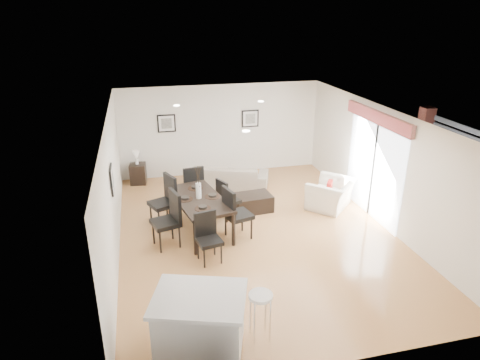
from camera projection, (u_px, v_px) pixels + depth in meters
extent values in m
plane|color=tan|center=(256.00, 232.00, 9.70)|extent=(8.00, 8.00, 0.00)
cube|color=white|center=(221.00, 130.00, 12.81)|extent=(6.00, 0.04, 2.70)
cube|color=white|center=(339.00, 286.00, 5.59)|extent=(6.00, 0.04, 2.70)
cube|color=white|center=(112.00, 190.00, 8.54)|extent=(0.04, 8.00, 2.70)
cube|color=white|center=(382.00, 166.00, 9.85)|extent=(0.04, 8.00, 2.70)
cube|color=white|center=(258.00, 116.00, 8.69)|extent=(6.00, 8.00, 0.02)
imported|color=#A29683|center=(229.00, 176.00, 12.10)|extent=(2.36, 1.57, 0.64)
imported|color=white|center=(331.00, 194.00, 10.81)|extent=(1.49, 1.48, 0.73)
imported|color=#3B5B27|center=(455.00, 184.00, 11.64)|extent=(0.37, 0.37, 0.59)
cube|color=black|center=(199.00, 199.00, 9.49)|extent=(1.36, 2.12, 0.07)
cylinder|color=black|center=(195.00, 238.00, 8.70)|extent=(0.08, 0.08, 0.75)
cylinder|color=black|center=(170.00, 204.00, 10.24)|extent=(0.08, 0.08, 0.75)
cylinder|color=black|center=(233.00, 230.00, 9.04)|extent=(0.08, 0.08, 0.75)
cylinder|color=black|center=(203.00, 197.00, 10.58)|extent=(0.08, 0.08, 0.75)
cube|color=black|center=(166.00, 223.00, 8.96)|extent=(0.67, 0.67, 0.09)
cube|color=black|center=(175.00, 206.00, 8.94)|extent=(0.22, 0.54, 0.65)
cylinder|color=black|center=(154.00, 233.00, 9.15)|extent=(0.04, 0.04, 0.50)
cylinder|color=black|center=(172.00, 229.00, 9.34)|extent=(0.04, 0.04, 0.50)
cylinder|color=black|center=(160.00, 242.00, 8.81)|extent=(0.04, 0.04, 0.50)
cylinder|color=black|center=(180.00, 237.00, 9.00)|extent=(0.04, 0.04, 0.50)
cube|color=black|center=(162.00, 204.00, 9.85)|extent=(0.70, 0.70, 0.09)
cube|color=black|center=(170.00, 188.00, 9.86)|extent=(0.28, 0.52, 0.64)
cylinder|color=black|center=(151.00, 214.00, 10.00)|extent=(0.04, 0.04, 0.49)
cylinder|color=black|center=(167.00, 210.00, 10.23)|extent=(0.04, 0.04, 0.49)
cylinder|color=black|center=(159.00, 221.00, 9.69)|extent=(0.04, 0.04, 0.49)
cylinder|color=black|center=(176.00, 216.00, 9.92)|extent=(0.04, 0.04, 0.49)
cube|color=black|center=(238.00, 215.00, 9.31)|extent=(0.66, 0.66, 0.09)
cube|color=black|center=(229.00, 203.00, 9.08)|extent=(0.21, 0.54, 0.64)
cylinder|color=black|center=(251.00, 229.00, 9.34)|extent=(0.04, 0.04, 0.49)
cylinder|color=black|center=(234.00, 233.00, 9.15)|extent=(0.04, 0.04, 0.49)
cylinder|color=black|center=(242.00, 221.00, 9.68)|extent=(0.04, 0.04, 0.49)
cylinder|color=black|center=(226.00, 225.00, 9.50)|extent=(0.04, 0.04, 0.49)
cube|color=black|center=(229.00, 201.00, 10.23)|extent=(0.59, 0.59, 0.08)
cube|color=black|center=(222.00, 192.00, 10.01)|extent=(0.23, 0.44, 0.54)
cylinder|color=black|center=(239.00, 211.00, 10.28)|extent=(0.04, 0.04, 0.41)
cylinder|color=black|center=(227.00, 214.00, 10.09)|extent=(0.04, 0.04, 0.41)
cylinder|color=black|center=(231.00, 205.00, 10.55)|extent=(0.04, 0.04, 0.41)
cylinder|color=black|center=(219.00, 209.00, 10.36)|extent=(0.04, 0.04, 0.41)
cube|color=black|center=(209.00, 241.00, 8.43)|extent=(0.54, 0.54, 0.08)
cube|color=black|center=(205.00, 224.00, 8.49)|extent=(0.46, 0.15, 0.55)
cylinder|color=black|center=(204.00, 259.00, 8.30)|extent=(0.04, 0.04, 0.42)
cylinder|color=black|center=(198.00, 250.00, 8.60)|extent=(0.04, 0.04, 0.42)
cylinder|color=black|center=(221.00, 254.00, 8.44)|extent=(0.04, 0.04, 0.42)
cylinder|color=black|center=(215.00, 246.00, 8.74)|extent=(0.04, 0.04, 0.42)
cube|color=black|center=(192.00, 188.00, 10.77)|extent=(0.59, 0.59, 0.09)
cube|color=black|center=(194.00, 179.00, 10.46)|extent=(0.52, 0.15, 0.61)
cylinder|color=black|center=(197.00, 194.00, 11.12)|extent=(0.04, 0.04, 0.47)
cylinder|color=black|center=(202.00, 200.00, 10.78)|extent=(0.04, 0.04, 0.47)
cylinder|color=black|center=(182.00, 197.00, 10.97)|extent=(0.04, 0.04, 0.47)
cylinder|color=black|center=(187.00, 203.00, 10.63)|extent=(0.04, 0.04, 0.47)
cylinder|color=white|center=(199.00, 191.00, 9.41)|extent=(0.12, 0.12, 0.36)
cylinder|color=black|center=(212.00, 196.00, 9.54)|extent=(0.35, 0.35, 0.01)
cylinder|color=black|center=(212.00, 195.00, 9.53)|extent=(0.18, 0.18, 0.05)
cylinder|color=black|center=(195.00, 188.00, 9.98)|extent=(0.35, 0.35, 0.01)
cylinder|color=black|center=(195.00, 187.00, 9.97)|extent=(0.18, 0.18, 0.05)
cylinder|color=black|center=(185.00, 199.00, 9.41)|extent=(0.35, 0.35, 0.01)
cylinder|color=black|center=(185.00, 198.00, 9.40)|extent=(0.18, 0.18, 0.05)
cylinder|color=black|center=(203.00, 208.00, 8.97)|extent=(0.35, 0.35, 0.01)
cylinder|color=black|center=(203.00, 207.00, 8.96)|extent=(0.18, 0.18, 0.05)
cube|color=black|center=(250.00, 203.00, 10.68)|extent=(1.10, 0.72, 0.42)
cube|color=black|center=(138.00, 174.00, 12.34)|extent=(0.49, 0.49, 0.59)
cylinder|color=white|center=(137.00, 161.00, 12.20)|extent=(0.09, 0.09, 0.17)
cone|color=white|center=(136.00, 155.00, 12.12)|extent=(0.21, 0.21, 0.23)
cube|color=#AD1C16|center=(329.00, 188.00, 10.61)|extent=(0.28, 0.34, 0.34)
cube|color=silver|center=(200.00, 324.00, 6.24)|extent=(1.44, 1.25, 0.86)
cube|color=silver|center=(199.00, 298.00, 6.07)|extent=(1.57, 1.38, 0.06)
cylinder|color=white|center=(261.00, 296.00, 6.31)|extent=(0.36, 0.36, 0.05)
cylinder|color=silver|center=(266.00, 311.00, 6.59)|extent=(0.03, 0.03, 0.77)
cylinder|color=silver|center=(250.00, 313.00, 6.54)|extent=(0.03, 0.03, 0.77)
cylinder|color=silver|center=(255.00, 324.00, 6.32)|extent=(0.03, 0.03, 0.77)
cylinder|color=silver|center=(270.00, 321.00, 6.37)|extent=(0.03, 0.03, 0.77)
cube|color=black|center=(166.00, 123.00, 12.32)|extent=(0.52, 0.03, 0.52)
cube|color=white|center=(166.00, 123.00, 12.32)|extent=(0.44, 0.04, 0.44)
cube|color=#4F4F4A|center=(166.00, 123.00, 12.32)|extent=(0.30, 0.04, 0.30)
cube|color=black|center=(250.00, 119.00, 12.86)|extent=(0.52, 0.03, 0.52)
cube|color=white|center=(250.00, 119.00, 12.86)|extent=(0.44, 0.04, 0.44)
cube|color=#4F4F4A|center=(250.00, 119.00, 12.86)|extent=(0.30, 0.04, 0.30)
cube|color=black|center=(112.00, 180.00, 8.26)|extent=(0.03, 0.52, 0.52)
cube|color=white|center=(112.00, 180.00, 8.26)|extent=(0.04, 0.44, 0.44)
cube|color=#4F4F4A|center=(112.00, 180.00, 8.26)|extent=(0.04, 0.30, 0.30)
cube|color=white|center=(373.00, 171.00, 10.20)|extent=(0.02, 2.40, 2.25)
cube|color=black|center=(373.00, 171.00, 10.19)|extent=(0.03, 0.05, 2.25)
cube|color=black|center=(378.00, 124.00, 9.77)|extent=(0.03, 2.50, 0.05)
cube|color=maroon|center=(378.00, 117.00, 9.70)|extent=(0.10, 2.70, 0.28)
plane|color=gray|center=(439.00, 205.00, 11.06)|extent=(6.00, 6.00, 0.00)
cube|color=brown|center=(423.00, 140.00, 13.08)|extent=(0.35, 0.35, 2.00)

